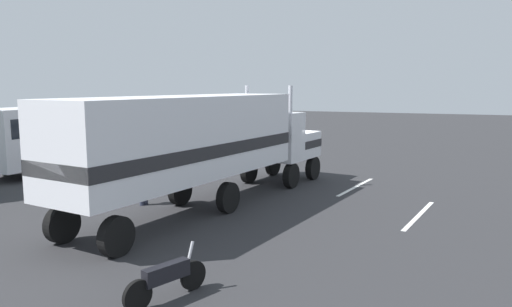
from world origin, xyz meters
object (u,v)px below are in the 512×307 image
Objects in this scene: semi_truck at (204,140)px; person_bystander at (143,182)px; parked_bus at (78,129)px; motorcycle at (167,278)px.

semi_truck reaches higher than person_bystander.
semi_truck reaches higher than parked_bus.
parked_bus is 19.07m from motorcycle.
person_bystander is at bearing -126.00° from parked_bus.
motorcycle is (-7.26, -2.90, -2.04)m from semi_truck.
person_bystander is at bearing 101.04° from semi_truck.
parked_bus is (5.75, 10.95, -0.46)m from semi_truck.
person_bystander is (-0.47, 2.39, -1.63)m from semi_truck.
motorcycle is (-6.79, -5.30, -0.41)m from person_bystander.
semi_truck is 7.16× the size of motorcycle.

